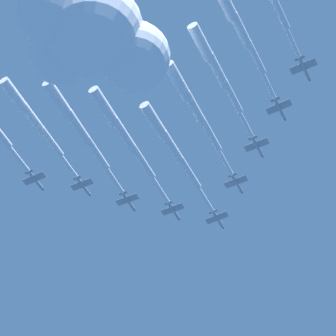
# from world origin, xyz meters

# --- Properties ---
(jet_lead) EXTENTS (56.41, 28.32, 3.68)m
(jet_lead) POSITION_xyz_m (4.92, 8.47, 168.84)
(jet_lead) COLOR #9EA3AD
(jet_port_inner) EXTENTS (57.39, 29.61, 3.67)m
(jet_port_inner) POSITION_xyz_m (20.89, 2.93, 168.43)
(jet_port_inner) COLOR #9EA3AD
(jet_starboard_inner) EXTENTS (54.29, 28.29, 3.66)m
(jet_starboard_inner) POSITION_xyz_m (8.29, 24.38, 170.39)
(jet_starboard_inner) COLOR #9EA3AD
(jet_port_mid) EXTENTS (54.84, 29.06, 3.68)m
(jet_port_mid) POSITION_xyz_m (34.54, -3.82, 168.45)
(jet_port_mid) COLOR #9EA3AD
(jet_starboard_mid) EXTENTS (51.79, 26.88, 3.67)m
(jet_starboard_mid) POSITION_xyz_m (11.40, 39.36, 170.99)
(jet_starboard_mid) COLOR #9EA3AD
(jet_port_outer) EXTENTS (50.20, 25.81, 3.69)m
(jet_port_outer) POSITION_xyz_m (46.83, -12.36, 171.47)
(jet_port_outer) COLOR #9EA3AD
(jet_starboard_outer) EXTENTS (49.79, 25.50, 3.69)m
(jet_starboard_outer) POSITION_xyz_m (14.83, 54.37, 170.67)
(jet_starboard_outer) COLOR #9EA3AD
(cloud_puff) EXTENTS (46.50, 37.36, 28.54)m
(cloud_puff) POSITION_xyz_m (51.49, 29.28, 162.49)
(cloud_puff) COLOR white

